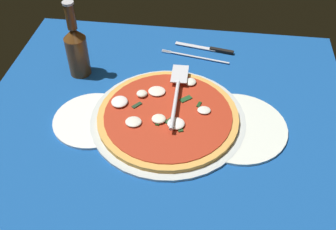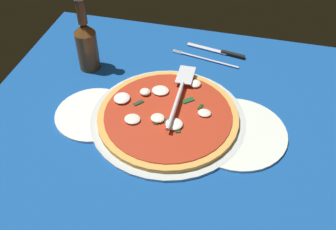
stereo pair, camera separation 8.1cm
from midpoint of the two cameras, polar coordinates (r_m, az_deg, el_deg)
ground_plane at (r=100.56cm, az=1.12°, el=-2.46°), size 98.02×98.02×0.80cm
checker_pattern at (r=100.24cm, az=1.12°, el=-2.28°), size 98.02×98.02×0.10cm
pizza_pan at (r=102.26cm, az=2.28°, el=-0.70°), size 40.16×40.16×1.04cm
dinner_plate_left at (r=104.66cm, az=-8.46°, el=0.01°), size 20.36×20.36×1.00cm
dinner_plate_right at (r=101.04cm, az=12.18°, el=-2.63°), size 25.15×25.15×1.00cm
pizza at (r=101.47cm, az=2.19°, el=-0.11°), size 36.43×36.43×2.78cm
pizza_server at (r=104.53cm, az=3.91°, el=3.12°), size 4.66×26.25×1.00cm
place_setting_far at (r=125.45cm, az=8.41°, el=8.36°), size 22.65×15.03×1.40cm
beer_bottle at (r=116.47cm, az=-9.73°, el=10.09°), size 6.20×6.20×23.14cm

